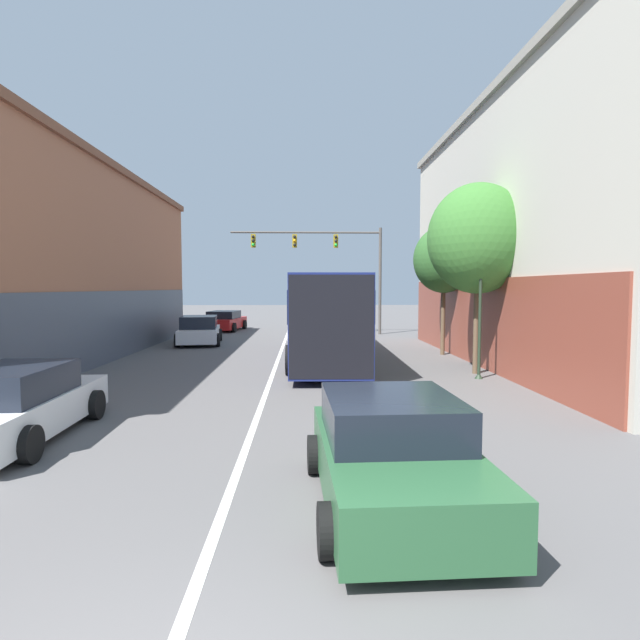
# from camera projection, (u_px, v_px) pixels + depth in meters

# --- Properties ---
(lane_center_line) EXTENTS (0.14, 44.08, 0.01)m
(lane_center_line) POSITION_uv_depth(u_px,v_px,m) (276.00, 364.00, 18.69)
(lane_center_line) COLOR silver
(lane_center_line) RESTS_ON ground_plane
(building_left_brick) EXTENTS (7.66, 23.92, 7.85)m
(building_left_brick) POSITION_uv_depth(u_px,v_px,m) (8.00, 257.00, 18.86)
(building_left_brick) COLOR #A86647
(building_left_brick) RESTS_ON ground_plane
(building_right_storefront) EXTENTS (8.76, 18.58, 9.74)m
(building_right_storefront) POSITION_uv_depth(u_px,v_px,m) (586.00, 231.00, 18.75)
(building_right_storefront) COLOR #B7B2A3
(building_right_storefront) RESTS_ON ground_plane
(bus) EXTENTS (2.94, 12.38, 3.31)m
(bus) POSITION_uv_depth(u_px,v_px,m) (325.00, 313.00, 20.16)
(bus) COLOR navy
(bus) RESTS_ON ground_plane
(hatchback_foreground) EXTENTS (2.28, 3.99, 1.42)m
(hatchback_foreground) POSITION_uv_depth(u_px,v_px,m) (393.00, 454.00, 6.62)
(hatchback_foreground) COLOR #285633
(hatchback_foreground) RESTS_ON ground_plane
(parked_car_left_near) EXTENTS (2.61, 4.53, 1.32)m
(parked_car_left_near) POSITION_uv_depth(u_px,v_px,m) (225.00, 321.00, 33.43)
(parked_car_left_near) COLOR red
(parked_car_left_near) RESTS_ON ground_plane
(parked_car_left_mid) EXTENTS (2.57, 4.51, 1.44)m
(parked_car_left_mid) POSITION_uv_depth(u_px,v_px,m) (199.00, 331.00, 25.48)
(parked_car_left_mid) COLOR silver
(parked_car_left_mid) RESTS_ON ground_plane
(parked_car_left_far) EXTENTS (2.04, 4.52, 1.42)m
(parked_car_left_far) POSITION_uv_depth(u_px,v_px,m) (18.00, 405.00, 9.40)
(parked_car_left_far) COLOR silver
(parked_car_left_far) RESTS_ON ground_plane
(traffic_signal_gantry) EXTENTS (9.22, 0.36, 6.53)m
(traffic_signal_gantry) POSITION_uv_depth(u_px,v_px,m) (330.00, 254.00, 30.45)
(traffic_signal_gantry) COLOR #514C47
(traffic_signal_gantry) RESTS_ON ground_plane
(street_lamp) EXTENTS (0.34, 0.34, 5.02)m
(street_lamp) POSITION_uv_depth(u_px,v_px,m) (481.00, 282.00, 15.59)
(street_lamp) COLOR #233323
(street_lamp) RESTS_ON ground_plane
(street_tree_near) EXTENTS (3.30, 2.97, 6.31)m
(street_tree_near) POSITION_uv_depth(u_px,v_px,m) (478.00, 239.00, 16.43)
(street_tree_near) COLOR brown
(street_tree_near) RESTS_ON ground_plane
(street_tree_far) EXTENTS (2.59, 2.33, 5.50)m
(street_tree_far) POSITION_uv_depth(u_px,v_px,m) (444.00, 260.00, 21.19)
(street_tree_far) COLOR brown
(street_tree_far) RESTS_ON ground_plane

